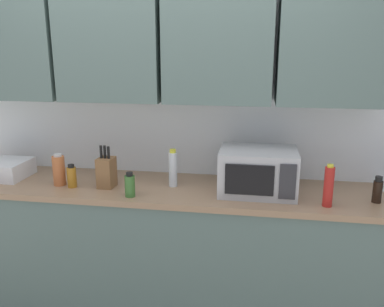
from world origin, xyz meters
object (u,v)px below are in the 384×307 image
Objects in this scene: bottle_clear_tall at (173,169)px; bottle_green_oil at (130,185)px; microwave at (258,171)px; knife_block at (106,172)px; bottle_red_sauce at (329,186)px; bottle_spice_jar at (59,170)px; bottle_soy_dark at (377,190)px; dish_rack at (1,169)px; bottle_amber_vinegar at (72,177)px.

bottle_green_oil is at bearing -133.83° from bottle_clear_tall.
knife_block reaches higher than microwave.
bottle_clear_tall is at bearing 168.46° from bottle_red_sauce.
bottle_red_sauce is at bearing -3.23° from bottle_spice_jar.
microwave is 0.81m from bottle_green_oil.
bottle_soy_dark is (1.26, -0.09, -0.05)m from bottle_clear_tall.
bottle_clear_tall reaches higher than bottle_green_oil.
bottle_clear_tall is at bearing 0.42° from dish_rack.
bottle_spice_jar is at bearing 176.77° from bottle_red_sauce.
bottle_spice_jar is (-0.54, 0.13, 0.03)m from bottle_green_oil.
bottle_green_oil is (1.03, -0.22, 0.01)m from dish_rack.
knife_block is 1.33× the size of bottle_spice_jar.
dish_rack is 2.43× the size of bottle_amber_vinegar.
bottle_soy_dark is (2.52, -0.08, 0.02)m from dish_rack.
bottle_amber_vinegar is at bearing -169.79° from knife_block.
microwave is at bearing 157.52° from bottle_red_sauce.
knife_block is 1.12× the size of bottle_red_sauce.
knife_block reaches higher than bottle_spice_jar.
microwave is at bearing 4.74° from bottle_amber_vinegar.
bottle_red_sauce is 1.56× the size of bottle_soy_dark.
bottle_soy_dark is (1.69, 0.00, -0.03)m from knife_block.
knife_block is 0.33m from bottle_spice_jar.
bottle_clear_tall reaches higher than bottle_soy_dark.
microwave is 2.95× the size of bottle_soy_dark.
bottle_clear_tall is (-0.55, 0.03, -0.02)m from microwave.
knife_block is 0.23m from bottle_amber_vinegar.
bottle_red_sauce is 1.62× the size of bottle_green_oil.
bottle_green_oil is at bearing -178.23° from bottle_red_sauce.
bottle_amber_vinegar is 1.00× the size of bottle_green_oil.
bottle_spice_jar is at bearing -176.92° from microwave.
bottle_green_oil is at bearing -13.49° from bottle_amber_vinegar.
bottle_red_sauce is (0.41, -0.17, -0.02)m from microwave.
bottle_clear_tall is at bearing 7.41° from bottle_spice_jar.
bottle_clear_tall is 1.56× the size of bottle_soy_dark.
bottle_spice_jar is at bearing 166.00° from bottle_green_oil.
bottle_clear_tall is 1.27m from bottle_soy_dark.
bottle_amber_vinegar is at bearing 177.61° from bottle_red_sauce.
dish_rack is at bearing -179.58° from bottle_clear_tall.
bottle_red_sauce is (1.39, -0.11, 0.02)m from knife_block.
bottle_soy_dark is at bearing -3.95° from bottle_clear_tall.
microwave is 0.99m from knife_block.
knife_block is at bearing 1.90° from bottle_spice_jar.
bottle_spice_jar is at bearing -172.59° from bottle_clear_tall.
bottle_clear_tall is (0.43, 0.09, 0.02)m from knife_block.
bottle_clear_tall reaches higher than bottle_spice_jar.
bottle_spice_jar is (-2.02, -0.01, 0.03)m from bottle_soy_dark.
knife_block is (-0.98, -0.06, -0.04)m from microwave.
bottle_spice_jar reaches higher than dish_rack.
bottle_amber_vinegar reaches higher than dish_rack.
microwave is at bearing -0.60° from dish_rack.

